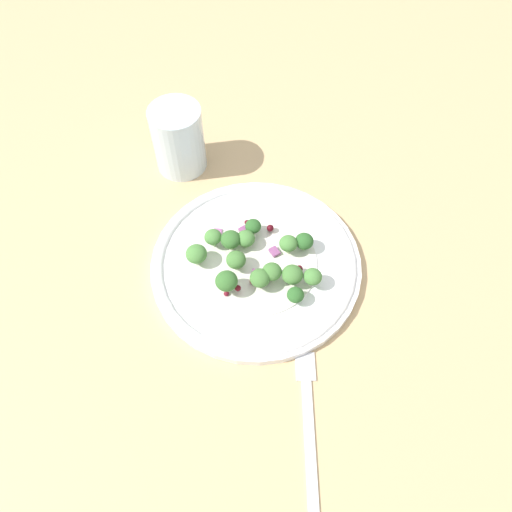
# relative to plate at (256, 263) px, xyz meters

# --- Properties ---
(ground_plane) EXTENTS (1.80, 1.80, 0.02)m
(ground_plane) POSITION_rel_plate_xyz_m (-0.03, -0.01, -0.02)
(ground_plane) COLOR tan
(plate) EXTENTS (0.28, 0.28, 0.02)m
(plate) POSITION_rel_plate_xyz_m (0.00, 0.00, 0.00)
(plate) COLOR white
(plate) RESTS_ON ground_plane
(dressing_pool) EXTENTS (0.17, 0.17, 0.00)m
(dressing_pool) POSITION_rel_plate_xyz_m (0.00, 0.00, 0.00)
(dressing_pool) COLOR white
(dressing_pool) RESTS_ON plate
(broccoli_floret_0) EXTENTS (0.02, 0.02, 0.02)m
(broccoli_floret_0) POSITION_rel_plate_xyz_m (-0.01, 0.05, 0.02)
(broccoli_floret_0) COLOR #9EC684
(broccoli_floret_0) RESTS_ON plate
(broccoli_floret_1) EXTENTS (0.02, 0.02, 0.02)m
(broccoli_floret_1) POSITION_rel_plate_xyz_m (-0.06, 0.02, 0.02)
(broccoli_floret_1) COLOR #8EB77A
(broccoli_floret_1) RESTS_ON plate
(broccoli_floret_2) EXTENTS (0.03, 0.03, 0.03)m
(broccoli_floret_2) POSITION_rel_plate_xyz_m (-0.02, 0.02, 0.02)
(broccoli_floret_2) COLOR #ADD18E
(broccoli_floret_2) RESTS_ON plate
(broccoli_floret_3) EXTENTS (0.03, 0.03, 0.03)m
(broccoli_floret_3) POSITION_rel_plate_xyz_m (-0.08, -0.01, 0.02)
(broccoli_floret_3) COLOR #ADD18E
(broccoli_floret_3) RESTS_ON plate
(broccoli_floret_4) EXTENTS (0.02, 0.02, 0.02)m
(broccoli_floret_4) POSITION_rel_plate_xyz_m (0.08, -0.02, 0.02)
(broccoli_floret_4) COLOR #ADD18E
(broccoli_floret_4) RESTS_ON plate
(broccoli_floret_5) EXTENTS (0.02, 0.02, 0.02)m
(broccoli_floret_5) POSITION_rel_plate_xyz_m (0.06, -0.05, 0.02)
(broccoli_floret_5) COLOR #ADD18E
(broccoli_floret_5) RESTS_ON plate
(broccoli_floret_6) EXTENTS (0.03, 0.03, 0.03)m
(broccoli_floret_6) POSITION_rel_plate_xyz_m (0.01, -0.04, 0.02)
(broccoli_floret_6) COLOR #9EC684
(broccoli_floret_6) RESTS_ON plate
(broccoli_floret_7) EXTENTS (0.02, 0.02, 0.03)m
(broccoli_floret_7) POSITION_rel_plate_xyz_m (0.06, 0.03, 0.02)
(broccoli_floret_7) COLOR #9EC684
(broccoli_floret_7) RESTS_ON plate
(broccoli_floret_8) EXTENTS (0.02, 0.02, 0.03)m
(broccoli_floret_8) POSITION_rel_plate_xyz_m (0.04, 0.02, 0.02)
(broccoli_floret_8) COLOR #ADD18E
(broccoli_floret_8) RESTS_ON plate
(broccoli_floret_9) EXTENTS (0.03, 0.03, 0.03)m
(broccoli_floret_9) POSITION_rel_plate_xyz_m (-0.03, -0.05, 0.03)
(broccoli_floret_9) COLOR #9EC684
(broccoli_floret_9) RESTS_ON plate
(broccoli_floret_10) EXTENTS (0.03, 0.03, 0.03)m
(broccoli_floret_10) POSITION_rel_plate_xyz_m (-0.02, -0.02, 0.02)
(broccoli_floret_10) COLOR #ADD18E
(broccoli_floret_10) RESTS_ON plate
(broccoli_floret_11) EXTENTS (0.03, 0.03, 0.03)m
(broccoli_floret_11) POSITION_rel_plate_xyz_m (-0.04, 0.02, 0.02)
(broccoli_floret_11) COLOR #ADD18E
(broccoli_floret_11) RESTS_ON plate
(broccoli_floret_12) EXTENTS (0.03, 0.03, 0.03)m
(broccoli_floret_12) POSITION_rel_plate_xyz_m (0.02, -0.02, 0.02)
(broccoli_floret_12) COLOR #ADD18E
(broccoli_floret_12) RESTS_ON plate
(broccoli_floret_13) EXTENTS (0.03, 0.03, 0.03)m
(broccoli_floret_13) POSITION_rel_plate_xyz_m (0.05, -0.02, 0.02)
(broccoli_floret_13) COLOR #ADD18E
(broccoli_floret_13) RESTS_ON plate
(cranberry_0) EXTENTS (0.01, 0.01, 0.01)m
(cranberry_0) POSITION_rel_plate_xyz_m (0.06, -0.01, 0.01)
(cranberry_0) COLOR #4C0A14
(cranberry_0) RESTS_ON plate
(cranberry_1) EXTENTS (0.01, 0.01, 0.01)m
(cranberry_1) POSITION_rel_plate_xyz_m (0.01, 0.05, 0.01)
(cranberry_1) COLOR #4C0A14
(cranberry_1) RESTS_ON plate
(cranberry_2) EXTENTS (0.01, 0.01, 0.01)m
(cranberry_2) POSITION_rel_plate_xyz_m (0.00, -0.04, 0.01)
(cranberry_2) COLOR maroon
(cranberry_2) RESTS_ON plate
(cranberry_3) EXTENTS (0.01, 0.01, 0.01)m
(cranberry_3) POSITION_rel_plate_xyz_m (-0.02, 0.06, 0.01)
(cranberry_3) COLOR #4C0A14
(cranberry_3) RESTS_ON plate
(cranberry_4) EXTENTS (0.01, 0.01, 0.01)m
(cranberry_4) POSITION_rel_plate_xyz_m (-0.03, -0.06, 0.01)
(cranberry_4) COLOR maroon
(cranberry_4) RESTS_ON plate
(cranberry_5) EXTENTS (0.01, 0.01, 0.01)m
(cranberry_5) POSITION_rel_plate_xyz_m (-0.02, -0.05, 0.01)
(cranberry_5) COLOR maroon
(cranberry_5) RESTS_ON plate
(cranberry_6) EXTENTS (0.01, 0.01, 0.01)m
(cranberry_6) POSITION_rel_plate_xyz_m (-0.02, 0.04, 0.01)
(cranberry_6) COLOR maroon
(cranberry_6) RESTS_ON plate
(onion_bit_0) EXTENTS (0.02, 0.02, 0.00)m
(onion_bit_0) POSITION_rel_plate_xyz_m (-0.02, 0.05, 0.01)
(onion_bit_0) COLOR #934C84
(onion_bit_0) RESTS_ON plate
(onion_bit_1) EXTENTS (0.01, 0.01, 0.00)m
(onion_bit_1) POSITION_rel_plate_xyz_m (-0.06, 0.04, 0.01)
(onion_bit_1) COLOR #A35B93
(onion_bit_1) RESTS_ON plate
(onion_bit_2) EXTENTS (0.02, 0.02, 0.00)m
(onion_bit_2) POSITION_rel_plate_xyz_m (0.02, 0.02, 0.01)
(onion_bit_2) COLOR #934C84
(onion_bit_2) RESTS_ON plate
(onion_bit_3) EXTENTS (0.01, 0.01, 0.00)m
(onion_bit_3) POSITION_rel_plate_xyz_m (0.00, -0.02, 0.01)
(onion_bit_3) COLOR #843D75
(onion_bit_3) RESTS_ON plate
(onion_bit_4) EXTENTS (0.01, 0.01, 0.00)m
(onion_bit_4) POSITION_rel_plate_xyz_m (0.02, -0.03, 0.01)
(onion_bit_4) COLOR #934C84
(onion_bit_4) RESTS_ON plate
(fork) EXTENTS (0.05, 0.19, 0.01)m
(fork) POSITION_rel_plate_xyz_m (0.09, -0.19, -0.01)
(fork) COLOR silver
(fork) RESTS_ON ground_plane
(water_glass) EXTENTS (0.08, 0.08, 0.11)m
(water_glass) POSITION_rel_plate_xyz_m (-0.15, 0.17, 0.04)
(water_glass) COLOR silver
(water_glass) RESTS_ON ground_plane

